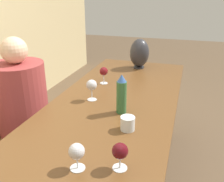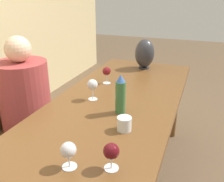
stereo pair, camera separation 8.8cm
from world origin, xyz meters
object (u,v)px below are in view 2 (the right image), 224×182
at_px(wine_glass_2, 111,152).
at_px(wine_glass_4, 107,72).
at_px(water_tumbler, 124,124).
at_px(wine_glass_1, 68,151).
at_px(water_bottle, 120,95).
at_px(chair_far, 21,120).
at_px(vase, 145,54).
at_px(person_far, 28,108).
at_px(wine_glass_0, 92,85).

xyz_separation_m(wine_glass_2, wine_glass_4, (0.99, 0.42, 0.01)).
bearing_deg(water_tumbler, wine_glass_1, 161.32).
xyz_separation_m(water_bottle, wine_glass_2, (-0.52, -0.14, -0.04)).
relative_size(water_tumbler, chair_far, 0.09).
height_order(water_bottle, wine_glass_2, water_bottle).
bearing_deg(vase, wine_glass_2, -171.50).
xyz_separation_m(wine_glass_1, wine_glass_4, (1.04, 0.24, 0.02)).
xyz_separation_m(vase, wine_glass_1, (-1.56, -0.05, -0.06)).
bearing_deg(wine_glass_4, vase, -20.06).
distance_m(water_bottle, person_far, 0.85).
xyz_separation_m(chair_far, person_far, (0.00, -0.09, 0.13)).
bearing_deg(wine_glass_4, water_bottle, -149.12).
relative_size(water_bottle, wine_glass_2, 2.01).
distance_m(water_tumbler, wine_glass_1, 0.41).
bearing_deg(person_far, wine_glass_4, -54.26).
bearing_deg(water_bottle, person_far, 83.66).
bearing_deg(chair_far, wine_glass_1, -127.80).
xyz_separation_m(wine_glass_0, wine_glass_4, (0.34, 0.03, -0.01)).
height_order(water_tumbler, wine_glass_1, wine_glass_1).
distance_m(wine_glass_0, wine_glass_1, 0.73).
relative_size(water_tumbler, wine_glass_0, 0.54).
bearing_deg(water_tumbler, wine_glass_4, 29.19).
xyz_separation_m(vase, wine_glass_2, (-1.51, -0.23, -0.06)).
relative_size(wine_glass_2, chair_far, 0.13).
bearing_deg(vase, wine_glass_1, -178.20).
distance_m(water_tumbler, person_far, 0.96).
bearing_deg(wine_glass_4, chair_far, 121.52).
height_order(water_tumbler, wine_glass_4, wine_glass_4).
relative_size(water_tumbler, wine_glass_1, 0.65).
distance_m(wine_glass_2, person_far, 1.14).
xyz_separation_m(wine_glass_0, chair_far, (-0.04, 0.65, -0.39)).
bearing_deg(water_bottle, wine_glass_0, 63.12).
relative_size(wine_glass_1, wine_glass_4, 0.89).
relative_size(wine_glass_2, wine_glass_4, 0.90).
height_order(water_bottle, vase, vase).
height_order(wine_glass_1, wine_glass_2, wine_glass_2).
distance_m(water_bottle, wine_glass_0, 0.28).
height_order(wine_glass_0, chair_far, chair_far).
distance_m(water_tumbler, vase, 1.20).
bearing_deg(wine_glass_2, wine_glass_4, 22.87).
relative_size(vase, wine_glass_4, 2.06).
bearing_deg(wine_glass_2, wine_glass_1, 107.63).
bearing_deg(person_far, water_tumbler, -107.51).
bearing_deg(vase, water_tumbler, -171.43).
distance_m(wine_glass_1, person_far, 1.04).
bearing_deg(wine_glass_4, person_far, 125.74).
relative_size(wine_glass_0, person_far, 0.12).
distance_m(wine_glass_1, wine_glass_4, 1.07).
bearing_deg(person_far, wine_glass_1, -130.97).
xyz_separation_m(water_bottle, wine_glass_4, (0.47, 0.28, -0.02)).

